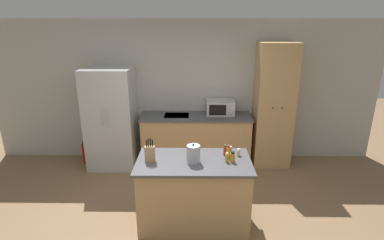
{
  "coord_description": "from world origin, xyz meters",
  "views": [
    {
      "loc": [
        0.2,
        -3.14,
        2.56
      ],
      "look_at": [
        0.16,
        1.4,
        1.05
      ],
      "focal_mm": 28.0,
      "sensor_mm": 36.0,
      "label": 1
    }
  ],
  "objects_px": {
    "spice_bottle_green_herb": "(230,151)",
    "kettle": "(193,154)",
    "pantry_cabinet": "(273,106)",
    "spice_bottle_orange_cap": "(225,150)",
    "refrigerator": "(111,118)",
    "microwave": "(220,107)",
    "spice_bottle_amber_oil": "(228,152)",
    "fire_extinguisher": "(85,153)",
    "knife_block": "(150,153)",
    "spice_bottle_pale_salt": "(232,157)",
    "spice_bottle_tall_dark": "(227,158)",
    "spice_bottle_short_red": "(239,152)"
  },
  "relations": [
    {
      "from": "spice_bottle_pale_salt",
      "to": "microwave",
      "type": "bearing_deg",
      "value": 90.14
    },
    {
      "from": "refrigerator",
      "to": "spice_bottle_green_herb",
      "type": "height_order",
      "value": "refrigerator"
    },
    {
      "from": "pantry_cabinet",
      "to": "spice_bottle_orange_cap",
      "type": "bearing_deg",
      "value": -122.02
    },
    {
      "from": "kettle",
      "to": "spice_bottle_tall_dark",
      "type": "bearing_deg",
      "value": 1.27
    },
    {
      "from": "microwave",
      "to": "spice_bottle_orange_cap",
      "type": "xyz_separation_m",
      "value": [
        -0.07,
        -1.68,
        -0.1
      ]
    },
    {
      "from": "spice_bottle_orange_cap",
      "to": "microwave",
      "type": "bearing_deg",
      "value": 87.69
    },
    {
      "from": "microwave",
      "to": "spice_bottle_orange_cap",
      "type": "relative_size",
      "value": 3.48
    },
    {
      "from": "microwave",
      "to": "spice_bottle_amber_oil",
      "type": "xyz_separation_m",
      "value": [
        -0.03,
        -1.75,
        -0.09
      ]
    },
    {
      "from": "fire_extinguisher",
      "to": "pantry_cabinet",
      "type": "bearing_deg",
      "value": 0.95
    },
    {
      "from": "refrigerator",
      "to": "spice_bottle_green_herb",
      "type": "relative_size",
      "value": 13.62
    },
    {
      "from": "pantry_cabinet",
      "to": "knife_block",
      "type": "bearing_deg",
      "value": -137.27
    },
    {
      "from": "refrigerator",
      "to": "microwave",
      "type": "bearing_deg",
      "value": 4.39
    },
    {
      "from": "spice_bottle_amber_oil",
      "to": "kettle",
      "type": "relative_size",
      "value": 0.67
    },
    {
      "from": "pantry_cabinet",
      "to": "spice_bottle_short_red",
      "type": "height_order",
      "value": "pantry_cabinet"
    },
    {
      "from": "spice_bottle_orange_cap",
      "to": "fire_extinguisher",
      "type": "xyz_separation_m",
      "value": [
        -2.45,
        1.56,
        -0.77
      ]
    },
    {
      "from": "spice_bottle_short_red",
      "to": "spice_bottle_amber_oil",
      "type": "relative_size",
      "value": 0.57
    },
    {
      "from": "spice_bottle_pale_salt",
      "to": "fire_extinguisher",
      "type": "bearing_deg",
      "value": 145.2
    },
    {
      "from": "knife_block",
      "to": "microwave",
      "type": "bearing_deg",
      "value": 61.54
    },
    {
      "from": "pantry_cabinet",
      "to": "knife_block",
      "type": "height_order",
      "value": "pantry_cabinet"
    },
    {
      "from": "refrigerator",
      "to": "spice_bottle_orange_cap",
      "type": "height_order",
      "value": "refrigerator"
    },
    {
      "from": "pantry_cabinet",
      "to": "kettle",
      "type": "xyz_separation_m",
      "value": [
        -1.42,
        -1.83,
        -0.1
      ]
    },
    {
      "from": "spice_bottle_green_herb",
      "to": "kettle",
      "type": "xyz_separation_m",
      "value": [
        -0.48,
        -0.19,
        0.05
      ]
    },
    {
      "from": "spice_bottle_pale_salt",
      "to": "kettle",
      "type": "distance_m",
      "value": 0.49
    },
    {
      "from": "spice_bottle_short_red",
      "to": "fire_extinguisher",
      "type": "height_order",
      "value": "spice_bottle_short_red"
    },
    {
      "from": "knife_block",
      "to": "fire_extinguisher",
      "type": "bearing_deg",
      "value": 130.71
    },
    {
      "from": "kettle",
      "to": "fire_extinguisher",
      "type": "xyz_separation_m",
      "value": [
        -2.04,
        1.77,
        -0.82
      ]
    },
    {
      "from": "refrigerator",
      "to": "spice_bottle_orange_cap",
      "type": "xyz_separation_m",
      "value": [
        1.89,
        -1.53,
        0.07
      ]
    },
    {
      "from": "fire_extinguisher",
      "to": "refrigerator",
      "type": "bearing_deg",
      "value": -3.09
    },
    {
      "from": "microwave",
      "to": "spice_bottle_short_red",
      "type": "height_order",
      "value": "microwave"
    },
    {
      "from": "spice_bottle_tall_dark",
      "to": "fire_extinguisher",
      "type": "distance_m",
      "value": 3.12
    },
    {
      "from": "spice_bottle_green_herb",
      "to": "spice_bottle_orange_cap",
      "type": "bearing_deg",
      "value": 163.96
    },
    {
      "from": "refrigerator",
      "to": "pantry_cabinet",
      "type": "xyz_separation_m",
      "value": [
        2.9,
        0.09,
        0.21
      ]
    },
    {
      "from": "spice_bottle_pale_salt",
      "to": "spice_bottle_orange_cap",
      "type": "distance_m",
      "value": 0.21
    },
    {
      "from": "pantry_cabinet",
      "to": "microwave",
      "type": "xyz_separation_m",
      "value": [
        -0.94,
        0.06,
        -0.04
      ]
    },
    {
      "from": "knife_block",
      "to": "spice_bottle_amber_oil",
      "type": "bearing_deg",
      "value": 6.97
    },
    {
      "from": "pantry_cabinet",
      "to": "spice_bottle_green_herb",
      "type": "relative_size",
      "value": 16.82
    },
    {
      "from": "pantry_cabinet",
      "to": "spice_bottle_amber_oil",
      "type": "height_order",
      "value": "pantry_cabinet"
    },
    {
      "from": "spice_bottle_amber_oil",
      "to": "fire_extinguisher",
      "type": "height_order",
      "value": "spice_bottle_amber_oil"
    },
    {
      "from": "knife_block",
      "to": "spice_bottle_amber_oil",
      "type": "height_order",
      "value": "knife_block"
    },
    {
      "from": "fire_extinguisher",
      "to": "spice_bottle_tall_dark",
      "type": "bearing_deg",
      "value": -35.61
    },
    {
      "from": "spice_bottle_short_red",
      "to": "spice_bottle_tall_dark",
      "type": "bearing_deg",
      "value": -132.53
    },
    {
      "from": "microwave",
      "to": "knife_block",
      "type": "distance_m",
      "value": 2.13
    },
    {
      "from": "knife_block",
      "to": "fire_extinguisher",
      "type": "height_order",
      "value": "knife_block"
    },
    {
      "from": "knife_block",
      "to": "spice_bottle_amber_oil",
      "type": "relative_size",
      "value": 1.85
    },
    {
      "from": "spice_bottle_short_red",
      "to": "spice_bottle_amber_oil",
      "type": "xyz_separation_m",
      "value": [
        -0.14,
        -0.06,
        0.03
      ]
    },
    {
      "from": "spice_bottle_orange_cap",
      "to": "kettle",
      "type": "height_order",
      "value": "kettle"
    },
    {
      "from": "spice_bottle_tall_dark",
      "to": "spice_bottle_pale_salt",
      "type": "height_order",
      "value": "spice_bottle_pale_salt"
    },
    {
      "from": "spice_bottle_tall_dark",
      "to": "spice_bottle_pale_salt",
      "type": "bearing_deg",
      "value": 3.56
    },
    {
      "from": "microwave",
      "to": "spice_bottle_tall_dark",
      "type": "distance_m",
      "value": 1.88
    },
    {
      "from": "spice_bottle_orange_cap",
      "to": "spice_bottle_amber_oil",
      "type": "bearing_deg",
      "value": -64.31
    }
  ]
}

